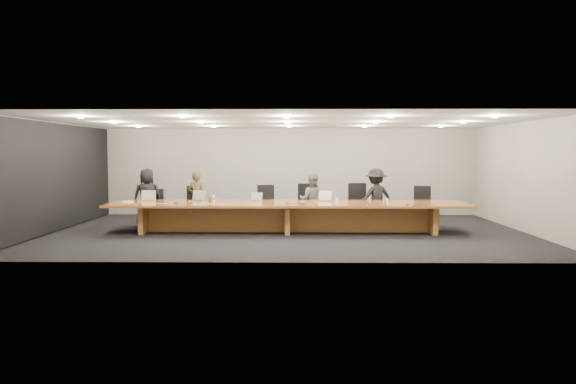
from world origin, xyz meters
The scene contains 28 objects.
ground centered at (0.00, 0.00, 0.00)m, with size 12.00×12.00×0.00m, color black.
back_wall centered at (0.00, 4.00, 1.40)m, with size 12.00×0.02×2.80m, color #B0AAA0.
left_wall_panel centered at (-5.94, 0.00, 1.37)m, with size 0.08×7.84×2.74m, color black.
conference_table centered at (0.00, 0.00, 0.52)m, with size 9.00×1.80×0.75m.
chair_far_left centered at (-3.68, 1.18, 0.52)m, with size 0.53×0.53×1.03m, color black, non-canonical shape.
chair_left centered at (-2.59, 1.19, 0.56)m, with size 0.57×0.57×1.12m, color black, non-canonical shape.
chair_mid_left centered at (-0.62, 1.31, 0.57)m, with size 0.58×0.58×1.14m, color black, non-canonical shape.
chair_mid_right centered at (0.55, 1.35, 0.59)m, with size 0.60×0.60×1.18m, color black, non-canonical shape.
chair_right centered at (1.92, 1.28, 0.60)m, with size 0.61×0.61×1.20m, color black, non-canonical shape.
chair_far_right centered at (3.68, 1.31, 0.56)m, with size 0.57×0.57×1.12m, color black, non-canonical shape.
person_a centered at (-3.91, 1.23, 0.79)m, with size 0.77×0.50×1.59m, color black.
person_b centered at (-2.52, 1.19, 0.76)m, with size 0.55×0.36×1.52m, color #3C3520.
person_c centered at (0.65, 1.15, 0.72)m, with size 0.70×0.55×1.44m, color #5A5A5D.
person_d centered at (2.40, 1.16, 0.79)m, with size 1.02×0.59×1.58m, color black.
laptop_a centered at (-3.67, 0.39, 0.89)m, with size 0.37×0.27×0.29m, color #BAAC8E, non-canonical shape.
laptop_b centered at (-2.38, 0.40, 0.90)m, with size 0.37×0.27×0.29m, color tan, non-canonical shape.
laptop_c centered at (-0.85, 0.33, 0.87)m, with size 0.31×0.22×0.24m, color tan, non-canonical shape.
laptop_d centered at (0.92, 0.36, 0.89)m, with size 0.36×0.26×0.28m, color #C2B194, non-canonical shape.
water_bottle centered at (-1.89, 0.00, 0.85)m, with size 0.06×0.06×0.20m, color silver.
amber_mug centered at (-2.00, 0.18, 0.81)m, with size 0.09×0.09×0.11m, color brown.
paper_cup_near centered at (1.27, 0.35, 0.80)m, with size 0.08×0.08×0.10m, color silver.
paper_cup_far centered at (2.58, 0.33, 0.79)m, with size 0.07×0.07×0.08m, color white.
notepad centered at (-4.14, 0.11, 0.76)m, with size 0.23×0.18×0.01m, color white.
lime_gadget centered at (-4.12, 0.10, 0.78)m, with size 0.16×0.09×0.02m, color #65D037.
av_box centered at (-3.76, -0.72, 0.77)m, with size 0.20×0.15×0.03m, color #A7A7AC.
mic_left centered at (-2.78, -0.33, 0.77)m, with size 0.14×0.14×0.03m, color black.
mic_center centered at (-0.01, -0.29, 0.76)m, with size 0.12×0.12×0.03m, color black.
mic_right centered at (2.93, -0.50, 0.76)m, with size 0.11×0.11×0.03m, color black.
Camera 1 is at (0.21, -14.19, 2.01)m, focal length 35.00 mm.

